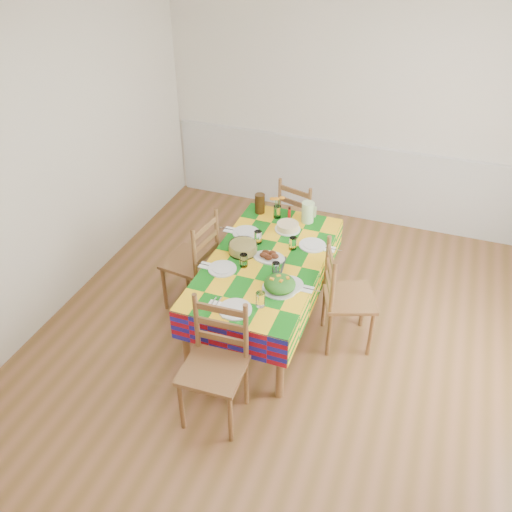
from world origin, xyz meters
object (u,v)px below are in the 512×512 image
at_px(green_pitcher, 308,212).
at_px(chair_left, 194,262).
at_px(dining_table, 266,267).
at_px(tea_pitcher, 260,203).
at_px(chair_near, 215,365).
at_px(chair_far, 300,219).
at_px(chair_right, 344,297).
at_px(meat_platter, 269,256).

xyz_separation_m(green_pitcher, chair_left, (-0.85, -0.73, -0.30)).
relative_size(dining_table, tea_pitcher, 9.03).
distance_m(tea_pitcher, chair_near, 1.88).
distance_m(tea_pitcher, chair_far, 0.58).
bearing_deg(chair_near, chair_left, 119.66).
xyz_separation_m(dining_table, tea_pitcher, (-0.32, 0.73, 0.17)).
bearing_deg(chair_left, tea_pitcher, 160.20).
height_order(green_pitcher, tea_pitcher, green_pitcher).
distance_m(dining_table, green_pitcher, 0.76).
relative_size(green_pitcher, chair_left, 0.20).
bearing_deg(chair_right, chair_left, 69.00).
relative_size(tea_pitcher, chair_left, 0.20).
relative_size(tea_pitcher, chair_far, 0.21).
distance_m(meat_platter, green_pitcher, 0.71).
bearing_deg(chair_right, tea_pitcher, 33.26).
height_order(green_pitcher, chair_near, chair_near).
height_order(green_pitcher, chair_left, chair_left).
bearing_deg(chair_far, dining_table, 106.91).
height_order(tea_pitcher, chair_near, chair_near).
relative_size(meat_platter, chair_near, 0.28).
bearing_deg(green_pitcher, chair_near, -94.99).
bearing_deg(chair_right, green_pitcher, 15.51).
bearing_deg(tea_pitcher, chair_far, 50.31).
xyz_separation_m(green_pitcher, chair_near, (-0.16, -1.82, -0.30)).
xyz_separation_m(dining_table, chair_near, (-0.00, -1.10, -0.12)).
xyz_separation_m(green_pitcher, chair_right, (0.54, -0.74, -0.31)).
relative_size(meat_platter, chair_right, 0.29).
relative_size(meat_platter, chair_left, 0.28).
xyz_separation_m(dining_table, chair_far, (-0.01, 1.10, -0.15)).
distance_m(chair_left, chair_right, 1.39).
relative_size(tea_pitcher, chair_near, 0.20).
xyz_separation_m(chair_near, chair_left, (-0.69, 1.09, 0.00)).
xyz_separation_m(meat_platter, chair_left, (-0.71, -0.04, -0.22)).
xyz_separation_m(tea_pitcher, chair_left, (-0.37, -0.73, -0.29)).
distance_m(green_pitcher, chair_far, 0.53).
distance_m(meat_platter, chair_left, 0.74).
height_order(dining_table, chair_near, chair_near).
relative_size(green_pitcher, chair_far, 0.22).
relative_size(meat_platter, tea_pitcher, 1.44).
bearing_deg(tea_pitcher, green_pitcher, -0.55).
height_order(dining_table, green_pitcher, green_pitcher).
relative_size(dining_table, chair_near, 1.78).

